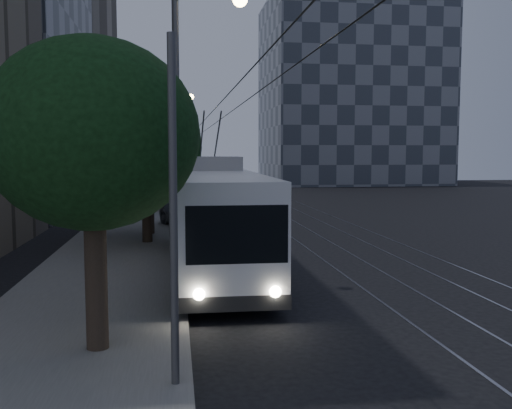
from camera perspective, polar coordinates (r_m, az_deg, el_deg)
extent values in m
plane|color=black|center=(20.60, 6.91, -6.22)|extent=(120.00, 120.00, 0.00)
cube|color=slate|center=(39.76, -11.29, -0.66)|extent=(5.00, 90.00, 0.15)
cube|color=#96959D|center=(40.09, -0.12, -0.61)|extent=(0.08, 90.00, 0.02)
cube|color=#96959D|center=(40.31, 1.91, -0.58)|extent=(0.08, 90.00, 0.02)
cube|color=#96959D|center=(40.61, 4.08, -0.55)|extent=(0.08, 90.00, 0.02)
cube|color=#96959D|center=(40.94, 6.05, -0.52)|extent=(0.08, 90.00, 0.02)
cylinder|color=black|center=(39.55, -6.11, 7.39)|extent=(0.02, 90.00, 0.02)
cylinder|color=black|center=(39.58, -5.09, 7.40)|extent=(0.02, 90.00, 0.02)
cylinder|color=#4F4F52|center=(9.55, -8.26, -1.26)|extent=(0.14, 0.14, 6.00)
cylinder|color=#4F4F52|center=(29.51, -8.19, 3.08)|extent=(0.14, 0.14, 6.00)
cylinder|color=#4F4F52|center=(49.50, -8.17, 3.91)|extent=(0.14, 0.14, 6.00)
cylinder|color=#4F4F52|center=(69.50, -8.16, 4.27)|extent=(0.14, 0.14, 6.00)
cube|color=gray|center=(64.32, -21.17, 16.46)|extent=(14.00, 22.00, 34.00)
cube|color=#3C424C|center=(78.44, 9.35, 10.93)|extent=(22.00, 18.00, 24.00)
cube|color=silver|center=(19.55, -3.90, -1.24)|extent=(2.85, 12.72, 3.01)
cube|color=black|center=(19.75, -3.88, -5.13)|extent=(2.89, 12.76, 0.37)
cube|color=black|center=(20.06, -4.01, -0.70)|extent=(2.88, 10.08, 1.11)
cube|color=black|center=(13.28, -1.90, -3.02)|extent=(2.40, 0.11, 1.37)
cube|color=black|center=(25.80, -4.94, 0.84)|extent=(2.20, 0.11, 1.06)
cube|color=#29F931|center=(13.17, -1.91, 1.08)|extent=(1.69, 0.08, 0.34)
cube|color=#939396|center=(22.60, -4.52, 4.12)|extent=(2.32, 2.35, 0.53)
sphere|color=white|center=(13.43, -5.71, -8.93)|extent=(0.27, 0.27, 0.27)
sphere|color=white|center=(13.62, 1.95, -8.71)|extent=(0.27, 0.27, 0.27)
cylinder|color=#4F4F52|center=(23.69, -5.48, 6.33)|extent=(0.06, 4.78, 2.17)
cylinder|color=#4F4F52|center=(23.73, -3.94, 6.34)|extent=(0.06, 4.78, 2.17)
cylinder|color=black|center=(15.72, -7.53, -7.85)|extent=(0.32, 1.06, 1.06)
cylinder|color=black|center=(15.95, 1.91, -7.61)|extent=(0.32, 1.06, 1.06)
cylinder|color=black|center=(22.45, -7.72, -3.91)|extent=(0.32, 1.06, 1.06)
cylinder|color=black|center=(22.61, -1.11, -3.80)|extent=(0.32, 1.06, 1.06)
cylinder|color=black|center=(24.46, -7.76, -3.17)|extent=(0.32, 1.06, 1.06)
cylinder|color=black|center=(24.61, -1.69, -3.07)|extent=(0.32, 1.06, 1.06)
imported|color=#9DA0A4|center=(30.23, -5.04, -0.79)|extent=(5.34, 7.30, 1.84)
imported|color=silver|center=(38.65, -6.65, 0.18)|extent=(2.35, 4.40, 1.42)
imported|color=silver|center=(39.34, -4.34, 0.16)|extent=(3.34, 4.64, 1.25)
imported|color=#AFAFB4|center=(44.38, -6.54, 0.80)|extent=(2.00, 4.32, 1.37)
imported|color=silver|center=(52.24, -5.48, 1.38)|extent=(2.10, 3.78, 1.21)
cylinder|color=#2D2219|center=(11.89, -15.67, -7.81)|extent=(0.44, 0.44, 2.86)
ellipsoid|color=black|center=(11.60, -16.04, 6.77)|extent=(4.18, 4.18, 3.76)
cylinder|color=#2D2219|center=(25.52, -10.84, -1.27)|extent=(0.44, 0.44, 2.47)
ellipsoid|color=black|center=(25.37, -10.95, 5.61)|extent=(4.87, 4.87, 4.38)
cylinder|color=#2D2219|center=(28.14, -10.59, -0.22)|extent=(0.44, 0.44, 2.91)
ellipsoid|color=black|center=(28.02, -10.71, 6.59)|extent=(5.02, 5.02, 4.52)
cylinder|color=#2D2219|center=(41.07, -9.82, 1.28)|extent=(0.44, 0.44, 2.63)
ellipsoid|color=black|center=(40.98, -9.89, 5.81)|extent=(5.16, 5.16, 4.64)
cylinder|color=#2D2219|center=(49.55, -9.54, 2.02)|extent=(0.44, 0.44, 2.77)
ellipsoid|color=black|center=(49.48, -9.60, 6.02)|extent=(5.52, 5.52, 4.97)
cylinder|color=#2D2219|center=(58.56, -9.65, 2.28)|extent=(0.44, 0.44, 2.31)
ellipsoid|color=black|center=(58.49, -9.69, 4.81)|extent=(3.81, 3.81, 3.43)
cylinder|color=#4F4F52|center=(17.01, -7.94, 6.58)|extent=(0.20, 0.20, 8.98)
cylinder|color=#4F4F52|center=(44.98, -8.84, 5.58)|extent=(0.20, 0.20, 8.83)
cylinder|color=#4F4F52|center=(45.19, -7.66, 10.76)|extent=(1.94, 0.12, 0.12)
sphere|color=#E6C57E|center=(45.20, -6.51, 10.66)|extent=(0.44, 0.44, 0.44)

